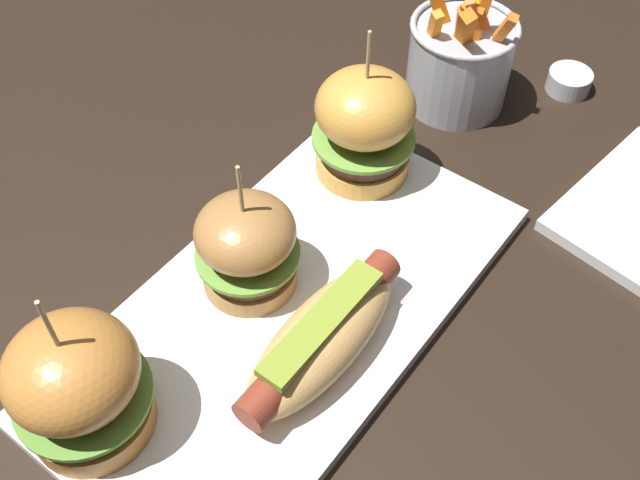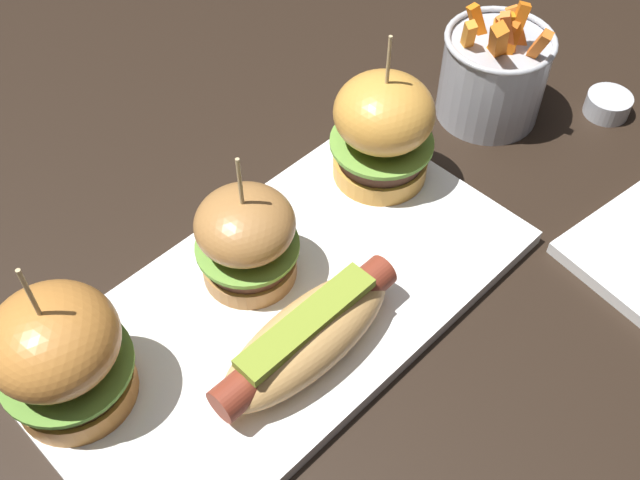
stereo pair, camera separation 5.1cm
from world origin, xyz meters
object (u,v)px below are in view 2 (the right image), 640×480
slider_left (60,355)px  slider_center (249,237)px  hot_dog (307,337)px  slider_right (383,129)px  sauce_ramekin (608,104)px  fries_bucket (494,74)px  platter_main (284,305)px

slider_left → slider_center: size_ratio=1.13×
hot_dog → slider_center: slider_center is taller
slider_left → slider_right: slider_right is taller
slider_left → sauce_ramekin: 0.57m
fries_bucket → slider_left: bearing=178.3°
platter_main → slider_center: bearing=86.6°
slider_center → sauce_ramekin: 0.41m
sauce_ramekin → slider_center: bearing=166.5°
slider_right → fries_bucket: 0.15m
hot_dog → slider_left: 0.17m
platter_main → slider_right: 0.18m
slider_right → fries_bucket: (0.15, -0.01, -0.02)m
slider_right → sauce_ramekin: (0.24, -0.10, -0.06)m
sauce_ramekin → hot_dog: bearing=179.3°
slider_center → sauce_ramekin: slider_center is taller
sauce_ramekin → platter_main: bearing=172.2°
slider_left → fries_bucket: (0.48, -0.01, -0.02)m
fries_bucket → sauce_ramekin: (0.09, -0.09, -0.04)m
hot_dog → slider_right: bearing=26.6°
slider_right → sauce_ramekin: size_ratio=3.29×
hot_dog → slider_left: bearing=145.7°
slider_left → slider_center: (0.17, -0.01, -0.01)m
sauce_ramekin → slider_left: bearing=169.8°
slider_left → fries_bucket: 0.48m
slider_left → slider_right: (0.32, -0.00, 0.00)m
hot_dog → sauce_ramekin: (0.42, -0.01, -0.03)m
slider_center → slider_right: slider_right is taller
hot_dog → sauce_ramekin: size_ratio=3.74×
slider_center → slider_right: (0.16, 0.00, 0.01)m
hot_dog → slider_left: (-0.14, 0.10, 0.03)m
slider_center → fries_bucket: (0.31, -0.01, -0.01)m
platter_main → slider_left: slider_left is taller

